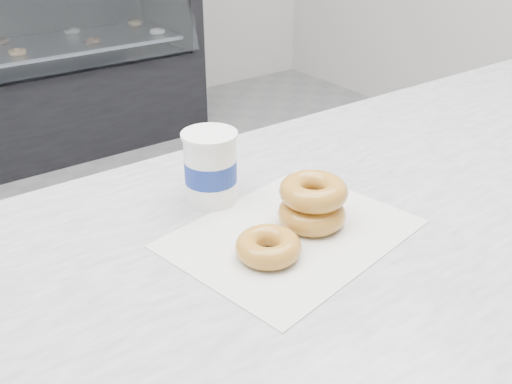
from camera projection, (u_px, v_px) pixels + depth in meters
wax_paper at (292, 233)px, 0.84m from camera, size 0.38×0.32×0.00m
donut_single at (268, 247)px, 0.78m from camera, size 0.10×0.10×0.03m
donut_stack at (313, 202)px, 0.84m from camera, size 0.14×0.14×0.07m
coffee_cup at (211, 167)px, 0.90m from camera, size 0.11×0.11×0.12m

